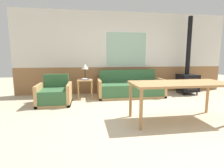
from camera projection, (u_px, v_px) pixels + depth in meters
ground_plane at (152, 118)px, 3.57m from camera, size 16.00×16.00×0.00m
wall_back at (125, 53)px, 5.93m from camera, size 7.20×0.09×2.70m
couch at (130, 88)px, 5.49m from camera, size 2.04×0.89×0.81m
armchair at (55, 95)px, 4.59m from camera, size 0.84×0.85×0.76m
side_table at (85, 83)px, 5.26m from camera, size 0.45×0.45×0.56m
table_lamp at (85, 67)px, 5.27m from camera, size 0.22×0.22×0.47m
book_stack at (85, 79)px, 5.17m from camera, size 0.22×0.18×0.04m
dining_table at (180, 86)px, 3.34m from camera, size 1.87×0.81×0.75m
wood_stove at (188, 77)px, 5.82m from camera, size 0.57×0.57×2.52m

